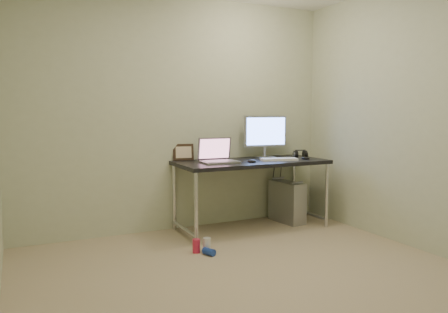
# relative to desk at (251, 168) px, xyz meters

# --- Properties ---
(floor) EXTENTS (3.50, 3.50, 0.00)m
(floor) POSITION_rel_desk_xyz_m (-0.70, -1.39, -0.67)
(floor) COLOR tan
(floor) RESTS_ON ground
(wall_back) EXTENTS (3.50, 0.02, 2.50)m
(wall_back) POSITION_rel_desk_xyz_m (-0.70, 0.36, 0.58)
(wall_back) COLOR beige
(wall_back) RESTS_ON ground
(wall_right) EXTENTS (0.02, 3.50, 2.50)m
(wall_right) POSITION_rel_desk_xyz_m (1.05, -1.39, 0.58)
(wall_right) COLOR beige
(wall_right) RESTS_ON ground
(desk) EXTENTS (1.64, 0.72, 0.75)m
(desk) POSITION_rel_desk_xyz_m (0.00, 0.00, 0.00)
(desk) COLOR black
(desk) RESTS_ON ground
(tower_computer) EXTENTS (0.25, 0.47, 0.50)m
(tower_computer) POSITION_rel_desk_xyz_m (0.51, 0.06, -0.44)
(tower_computer) COLOR #A9AAAE
(tower_computer) RESTS_ON ground
(cable_a) EXTENTS (0.01, 0.16, 0.69)m
(cable_a) POSITION_rel_desk_xyz_m (0.46, 0.31, -0.27)
(cable_a) COLOR black
(cable_a) RESTS_ON ground
(cable_b) EXTENTS (0.02, 0.11, 0.71)m
(cable_b) POSITION_rel_desk_xyz_m (0.55, 0.29, -0.29)
(cable_b) COLOR black
(cable_b) RESTS_ON ground
(can_red) EXTENTS (0.07, 0.07, 0.13)m
(can_red) POSITION_rel_desk_xyz_m (-0.86, -0.52, -0.61)
(can_red) COLOR #CD2346
(can_red) RESTS_ON ground
(can_white) EXTENTS (0.10, 0.10, 0.13)m
(can_white) POSITION_rel_desk_xyz_m (-0.76, -0.54, -0.61)
(can_white) COLOR silver
(can_white) RESTS_ON ground
(can_blue) EXTENTS (0.10, 0.13, 0.06)m
(can_blue) POSITION_rel_desk_xyz_m (-0.79, -0.63, -0.64)
(can_blue) COLOR #1C3A9E
(can_blue) RESTS_ON ground
(laptop) EXTENTS (0.38, 0.32, 0.26)m
(laptop) POSITION_rel_desk_xyz_m (-0.40, 0.01, 0.14)
(laptop) COLOR #A9AAB0
(laptop) RESTS_ON desk
(monitor) EXTENTS (0.52, 0.17, 0.48)m
(monitor) POSITION_rel_desk_xyz_m (0.28, 0.18, 0.36)
(monitor) COLOR #A9AAB0
(monitor) RESTS_ON desk
(keyboard) EXTENTS (0.42, 0.22, 0.02)m
(keyboard) POSITION_rel_desk_xyz_m (0.27, -0.12, 0.09)
(keyboard) COLOR white
(keyboard) RESTS_ON desk
(mouse_right) EXTENTS (0.09, 0.12, 0.04)m
(mouse_right) POSITION_rel_desk_xyz_m (0.61, -0.14, 0.09)
(mouse_right) COLOR black
(mouse_right) RESTS_ON desk
(mouse_left) EXTENTS (0.10, 0.13, 0.04)m
(mouse_left) POSITION_rel_desk_xyz_m (-0.08, -0.14, 0.10)
(mouse_left) COLOR black
(mouse_left) RESTS_ON desk
(headphones) EXTENTS (0.18, 0.10, 0.11)m
(headphones) POSITION_rel_desk_xyz_m (0.69, 0.07, 0.11)
(headphones) COLOR black
(headphones) RESTS_ON desk
(picture_frame) EXTENTS (0.23, 0.12, 0.18)m
(picture_frame) POSITION_rel_desk_xyz_m (-0.66, 0.33, 0.17)
(picture_frame) COLOR black
(picture_frame) RESTS_ON desk
(webcam) EXTENTS (0.05, 0.04, 0.12)m
(webcam) POSITION_rel_desk_xyz_m (-0.43, 0.25, 0.17)
(webcam) COLOR silver
(webcam) RESTS_ON desk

